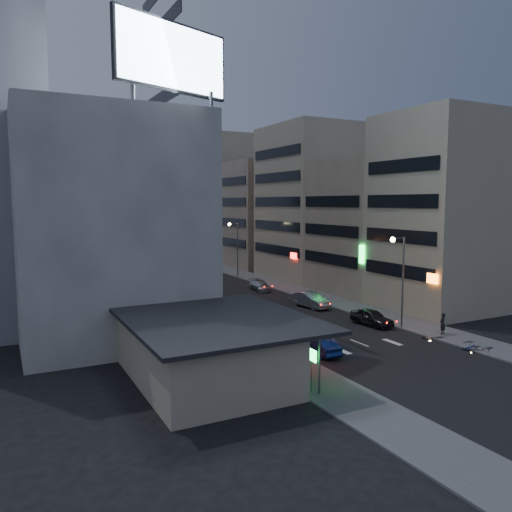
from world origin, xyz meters
TOP-DOWN VIEW (x-y plane):
  - ground at (0.00, 0.00)m, footprint 180.00×180.00m
  - sidewalk_left at (-8.00, 30.00)m, footprint 4.00×120.00m
  - sidewalk_right at (8.00, 30.00)m, footprint 4.00×120.00m
  - food_court at (-13.90, 2.00)m, footprint 11.00×13.00m
  - white_building at (-17.00, 20.00)m, footprint 14.00×24.00m
  - shophouse_near at (15.00, 10.50)m, footprint 10.00×11.00m
  - shophouse_mid at (15.50, 22.00)m, footprint 11.00×12.00m
  - shophouse_far at (15.00, 35.00)m, footprint 10.00×14.00m
  - far_left_a at (-15.50, 45.00)m, footprint 11.00×10.00m
  - far_left_b at (-16.00, 58.00)m, footprint 12.00×10.00m
  - far_right_a at (15.50, 50.00)m, footprint 11.00×12.00m
  - far_right_b at (16.00, 64.00)m, footprint 12.00×12.00m
  - billboard at (-12.99, 9.97)m, footprint 9.52×3.75m
  - street_lamp_right_near at (5.90, 6.00)m, footprint 1.60×0.44m
  - street_lamp_left at (-5.90, 22.00)m, footprint 1.60×0.44m
  - street_lamp_right_far at (5.90, 40.00)m, footprint 1.60×0.44m
  - parked_car_right_near at (4.66, 8.04)m, footprint 2.13×4.48m
  - parked_car_right_mid at (4.03, 17.17)m, footprint 2.37×5.10m
  - parked_car_left at (-5.60, 28.50)m, footprint 2.44×4.94m
  - parked_car_right_far at (4.02, 28.57)m, footprint 2.27×4.57m
  - road_car_blue at (-4.40, 3.00)m, footprint 1.61×3.97m
  - road_car_silver at (-4.95, 8.51)m, footprint 3.25×6.22m
  - person at (7.64, 2.65)m, footprint 0.76×0.62m
  - scooter_black_a at (6.98, -1.83)m, footprint 1.19×1.77m
  - scooter_silver_a at (7.80, -1.52)m, footprint 1.00×2.03m
  - scooter_blue at (7.22, -0.84)m, footprint 0.97×1.97m
  - scooter_black_b at (8.02, 0.17)m, footprint 0.70×1.66m
  - scooter_silver_b at (6.87, 2.24)m, footprint 1.01×2.08m

SIDE VIEW (x-z plane):
  - ground at x=0.00m, z-range 0.00..0.00m
  - sidewalk_left at x=-8.00m, z-range 0.00..0.12m
  - sidewalk_right at x=8.00m, z-range 0.00..0.12m
  - scooter_black_b at x=8.02m, z-range 0.12..1.11m
  - scooter_black_a at x=6.98m, z-range 0.12..1.15m
  - parked_car_right_far at x=4.02m, z-range 0.00..1.27m
  - road_car_blue at x=-4.40m, z-range 0.00..1.28m
  - parked_car_left at x=-5.60m, z-range 0.00..1.35m
  - scooter_blue at x=7.22m, z-range 0.12..1.27m
  - scooter_silver_a at x=7.80m, z-range 0.12..1.31m
  - scooter_silver_b at x=6.87m, z-range 0.12..1.34m
  - parked_car_right_near at x=4.66m, z-range 0.00..1.48m
  - parked_car_right_mid at x=4.03m, z-range 0.00..1.62m
  - road_car_silver at x=-4.95m, z-range 0.00..1.72m
  - person at x=7.64m, z-range 0.12..1.91m
  - food_court at x=-13.90m, z-range 0.05..3.92m
  - street_lamp_right_near at x=5.90m, z-range 1.35..9.37m
  - street_lamp_left at x=-5.90m, z-range 1.35..9.37m
  - street_lamp_right_far at x=5.90m, z-range 1.35..9.37m
  - far_left_b at x=-16.00m, z-range 0.00..15.00m
  - shophouse_mid at x=15.50m, z-range 0.00..16.00m
  - white_building at x=-17.00m, z-range 0.00..18.00m
  - far_right_a at x=15.50m, z-range 0.00..18.00m
  - shophouse_near at x=15.00m, z-range 0.00..20.00m
  - far_left_a at x=-15.50m, z-range 0.00..20.00m
  - shophouse_far at x=15.00m, z-range 0.00..22.00m
  - far_right_b at x=16.00m, z-range 0.00..24.00m
  - billboard at x=-12.99m, z-range 18.56..24.76m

